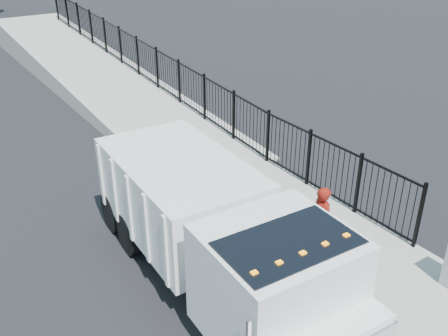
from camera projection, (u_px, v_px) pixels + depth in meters
ground at (255, 258)px, 12.50m from camera, size 120.00×120.00×0.00m
sidewalk at (370, 271)px, 11.96m from camera, size 3.55×12.00×0.12m
curb at (310, 302)px, 10.99m from camera, size 0.30×12.00×0.16m
ramp at (97, 84)px, 25.35m from camera, size 3.95×24.06×3.19m
iron_fence at (158, 81)px, 22.70m from camera, size 0.10×28.00×1.80m
truck at (218, 233)px, 10.73m from camera, size 3.00×8.24×2.78m
worker at (322, 221)px, 12.10m from camera, size 0.53×0.73×1.86m
debris at (330, 282)px, 11.44m from camera, size 0.43×0.43×0.11m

